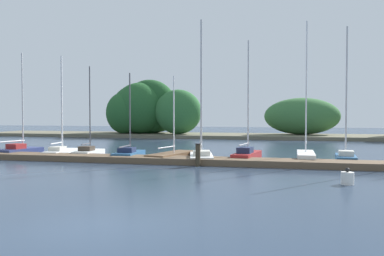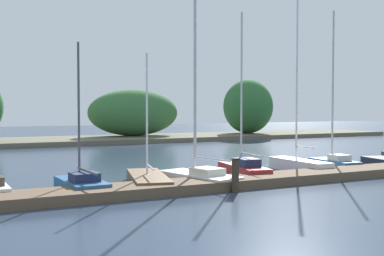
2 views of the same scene
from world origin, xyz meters
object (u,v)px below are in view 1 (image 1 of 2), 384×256
at_px(sailboat_6, 247,154).
at_px(sailboat_7, 306,155).
at_px(sailboat_8, 346,156).
at_px(mooring_piling_1, 198,155).
at_px(sailboat_1, 61,150).
at_px(sailboat_4, 173,155).
at_px(sailboat_2, 89,152).
at_px(sailboat_5, 201,154).
at_px(channel_buoy_0, 347,178).
at_px(sailboat_3, 129,154).
at_px(sailboat_0, 22,150).

height_order(sailboat_6, sailboat_7, sailboat_7).
relative_size(sailboat_6, sailboat_8, 0.92).
bearing_deg(sailboat_8, sailboat_7, 92.79).
height_order(sailboat_8, mooring_piling_1, sailboat_8).
height_order(sailboat_1, mooring_piling_1, sailboat_1).
relative_size(sailboat_4, sailboat_8, 0.66).
relative_size(sailboat_2, sailboat_5, 0.71).
xyz_separation_m(sailboat_1, channel_buoy_0, (17.13, -7.26, -0.12)).
distance_m(sailboat_5, mooring_piling_1, 2.34).
relative_size(sailboat_3, channel_buoy_0, 8.03).
bearing_deg(sailboat_5, sailboat_0, 75.05).
xyz_separation_m(sailboat_4, sailboat_8, (10.19, 0.56, 0.16)).
relative_size(sailboat_6, sailboat_7, 0.87).
relative_size(sailboat_0, sailboat_3, 1.29).
xyz_separation_m(sailboat_1, sailboat_7, (15.90, 0.34, 0.01)).
height_order(sailboat_1, sailboat_2, sailboat_1).
distance_m(sailboat_8, mooring_piling_1, 8.69).
relative_size(sailboat_4, sailboat_7, 0.63).
bearing_deg(sailboat_0, sailboat_7, -76.05).
height_order(sailboat_2, sailboat_7, sailboat_7).
bearing_deg(sailboat_4, channel_buoy_0, -112.91).
height_order(sailboat_2, sailboat_8, sailboat_8).
distance_m(sailboat_4, sailboat_5, 2.02).
height_order(sailboat_1, channel_buoy_0, sailboat_1).
distance_m(sailboat_2, sailboat_6, 10.32).
distance_m(sailboat_1, sailboat_8, 18.11).
xyz_separation_m(sailboat_0, sailboat_4, (10.62, 0.20, -0.13)).
bearing_deg(sailboat_4, sailboat_7, -71.19).
height_order(sailboat_0, sailboat_5, sailboat_5).
height_order(sailboat_4, channel_buoy_0, sailboat_4).
bearing_deg(sailboat_7, sailboat_5, 102.58).
relative_size(sailboat_0, channel_buoy_0, 10.33).
bearing_deg(channel_buoy_0, sailboat_1, 157.02).
relative_size(sailboat_2, mooring_piling_1, 4.85).
distance_m(sailboat_2, mooring_piling_1, 8.54).
bearing_deg(sailboat_1, sailboat_7, -94.96).
height_order(sailboat_3, channel_buoy_0, sailboat_3).
relative_size(sailboat_2, channel_buoy_0, 8.87).
bearing_deg(sailboat_8, channel_buoy_0, 177.55).
height_order(sailboat_2, sailboat_5, sailboat_5).
bearing_deg(sailboat_2, sailboat_7, -89.80).
xyz_separation_m(sailboat_3, sailboat_6, (7.30, 0.61, 0.07)).
height_order(sailboat_4, sailboat_5, sailboat_5).
bearing_deg(sailboat_2, sailboat_3, -101.72).
distance_m(sailboat_0, sailboat_2, 4.88).
height_order(sailboat_0, channel_buoy_0, sailboat_0).
distance_m(sailboat_5, sailboat_8, 8.35).
bearing_deg(sailboat_4, sailboat_5, -93.02).
bearing_deg(sailboat_6, channel_buoy_0, -138.46).
height_order(sailboat_2, sailboat_6, sailboat_6).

